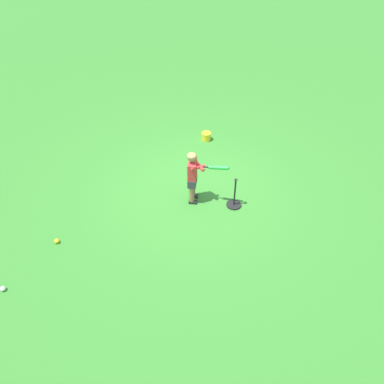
# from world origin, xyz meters

# --- Properties ---
(ground_plane) EXTENTS (40.00, 40.00, 0.00)m
(ground_plane) POSITION_xyz_m (0.00, 0.00, 0.00)
(ground_plane) COLOR #38842D
(child_batter) EXTENTS (0.76, 0.33, 1.08)m
(child_batter) POSITION_xyz_m (0.01, 0.30, 0.65)
(child_batter) COLOR #232328
(child_batter) RESTS_ON ground
(play_ball_behind_batter) EXTENTS (0.08, 0.08, 0.08)m
(play_ball_behind_batter) POSITION_xyz_m (2.88, 2.45, 0.04)
(play_ball_behind_batter) COLOR white
(play_ball_behind_batter) RESTS_ON ground
(play_ball_far_right) EXTENTS (0.09, 0.09, 0.09)m
(play_ball_far_right) POSITION_xyz_m (2.32, 1.45, 0.04)
(play_ball_far_right) COLOR yellow
(play_ball_far_right) RESTS_ON ground
(batting_tee) EXTENTS (0.28, 0.28, 0.62)m
(batting_tee) POSITION_xyz_m (-0.75, 0.43, 0.10)
(batting_tee) COLOR black
(batting_tee) RESTS_ON ground
(toy_bucket) EXTENTS (0.22, 0.22, 0.19)m
(toy_bucket) POSITION_xyz_m (-0.23, -1.79, 0.10)
(toy_bucket) COLOR yellow
(toy_bucket) RESTS_ON ground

